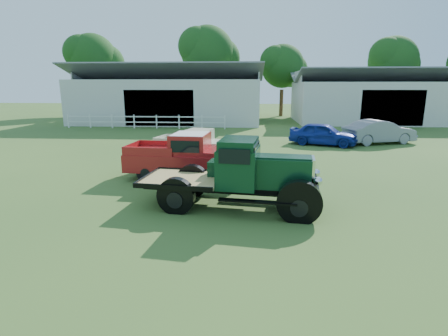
# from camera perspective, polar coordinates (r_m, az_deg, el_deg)

# --- Properties ---
(ground) EXTENTS (120.00, 120.00, 0.00)m
(ground) POSITION_cam_1_polar(r_m,az_deg,el_deg) (10.95, -1.48, -6.81)
(ground) COLOR #345424
(shed_left) EXTENTS (18.80, 10.20, 5.60)m
(shed_left) POSITION_cam_1_polar(r_m,az_deg,el_deg) (37.10, -8.74, 11.85)
(shed_left) COLOR beige
(shed_left) RESTS_ON ground
(shed_right) EXTENTS (16.80, 9.20, 5.20)m
(shed_right) POSITION_cam_1_polar(r_m,az_deg,el_deg) (39.45, 23.57, 10.70)
(shed_right) COLOR beige
(shed_right) RESTS_ON ground
(fence_rail) EXTENTS (14.20, 0.16, 1.20)m
(fence_rail) POSITION_cam_1_polar(r_m,az_deg,el_deg) (31.69, -12.72, 7.42)
(fence_rail) COLOR white
(fence_rail) RESTS_ON ground
(tree_a) EXTENTS (6.30, 6.30, 10.50)m
(tree_a) POSITION_cam_1_polar(r_m,az_deg,el_deg) (47.22, -20.51, 14.48)
(tree_a) COLOR #1F3A16
(tree_a) RESTS_ON ground
(tree_b) EXTENTS (6.90, 6.90, 11.50)m
(tree_b) POSITION_cam_1_polar(r_m,az_deg,el_deg) (44.54, -2.66, 16.04)
(tree_b) COLOR #1F3A16
(tree_b) RESTS_ON ground
(tree_c) EXTENTS (5.40, 5.40, 9.00)m
(tree_c) POSITION_cam_1_polar(r_m,az_deg,el_deg) (43.41, 9.48, 14.29)
(tree_c) COLOR #1F3A16
(tree_c) RESTS_ON ground
(tree_d) EXTENTS (6.00, 6.00, 10.00)m
(tree_d) POSITION_cam_1_polar(r_m,az_deg,el_deg) (47.40, 25.69, 13.71)
(tree_d) COLOR #1F3A16
(tree_d) RESTS_ON ground
(vintage_flatbed) EXTENTS (5.77, 2.87, 2.19)m
(vintage_flatbed) POSITION_cam_1_polar(r_m,az_deg,el_deg) (10.87, 1.84, -0.90)
(vintage_flatbed) COLOR #0C321D
(vintage_flatbed) RESTS_ON ground
(red_pickup) EXTENTS (5.33, 2.42, 1.89)m
(red_pickup) POSITION_cam_1_polar(r_m,az_deg,el_deg) (14.41, -5.85, 2.01)
(red_pickup) COLOR maroon
(red_pickup) RESTS_ON ground
(white_pickup) EXTENTS (4.60, 2.66, 1.59)m
(white_pickup) POSITION_cam_1_polar(r_m,az_deg,el_deg) (17.52, -4.42, 3.61)
(white_pickup) COLOR beige
(white_pickup) RESTS_ON ground
(misc_car_blue) EXTENTS (4.52, 3.10, 1.43)m
(misc_car_blue) POSITION_cam_1_polar(r_m,az_deg,el_deg) (23.19, 15.88, 5.37)
(misc_car_blue) COLOR navy
(misc_car_blue) RESTS_ON ground
(misc_car_grey) EXTENTS (4.93, 2.99, 1.53)m
(misc_car_grey) POSITION_cam_1_polar(r_m,az_deg,el_deg) (25.04, 24.00, 5.41)
(misc_car_grey) COLOR gray
(misc_car_grey) RESTS_ON ground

